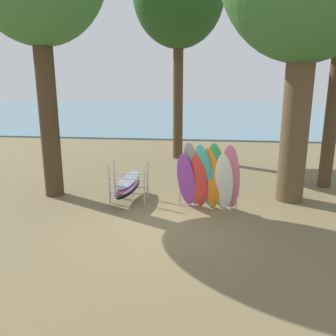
# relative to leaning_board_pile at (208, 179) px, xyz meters

# --- Properties ---
(ground_plane) EXTENTS (80.00, 80.00, 0.00)m
(ground_plane) POSITION_rel_leaning_board_pile_xyz_m (-1.03, -1.04, -0.99)
(ground_plane) COLOR brown
(lake_water) EXTENTS (80.00, 36.00, 0.10)m
(lake_water) POSITION_rel_leaning_board_pile_xyz_m (-1.03, 29.90, -0.94)
(lake_water) COLOR slate
(lake_water) RESTS_ON ground
(leaning_board_pile) EXTENTS (1.96, 1.21, 2.14)m
(leaning_board_pile) POSITION_rel_leaning_board_pile_xyz_m (0.00, 0.00, 0.00)
(leaning_board_pile) COLOR purple
(leaning_board_pile) RESTS_ON ground
(board_storage_rack) EXTENTS (1.15, 2.13, 1.25)m
(board_storage_rack) POSITION_rel_leaning_board_pile_xyz_m (-2.51, 0.63, -0.44)
(board_storage_rack) COLOR #9EA0A5
(board_storage_rack) RESTS_ON ground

